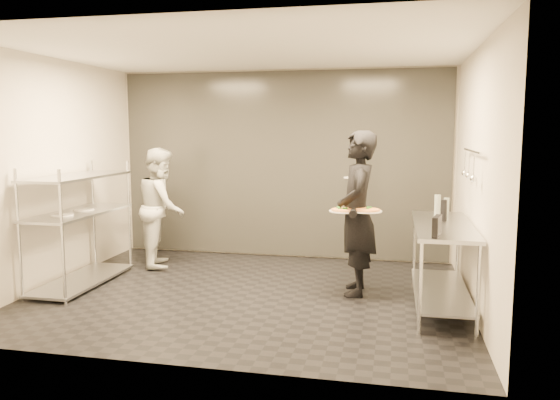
% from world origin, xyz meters
% --- Properties ---
extents(room_shell, '(5.00, 4.00, 2.80)m').
position_xyz_m(room_shell, '(0.00, 1.18, 1.40)').
color(room_shell, black).
rests_on(room_shell, ground).
extents(pass_rack, '(0.60, 1.60, 1.50)m').
position_xyz_m(pass_rack, '(-2.15, -0.00, 0.77)').
color(pass_rack, silver).
rests_on(pass_rack, ground).
extents(prep_counter, '(0.60, 1.80, 0.92)m').
position_xyz_m(prep_counter, '(2.18, 0.00, 0.63)').
color(prep_counter, silver).
rests_on(prep_counter, ground).
extents(utensil_rail, '(0.07, 1.20, 0.31)m').
position_xyz_m(utensil_rail, '(2.43, -0.00, 1.55)').
color(utensil_rail, silver).
rests_on(utensil_rail, room_shell).
extents(waiter, '(0.52, 0.73, 1.91)m').
position_xyz_m(waiter, '(1.24, 0.31, 0.96)').
color(waiter, black).
rests_on(waiter, ground).
extents(chef, '(0.87, 0.98, 1.67)m').
position_xyz_m(chef, '(-1.55, 1.10, 0.83)').
color(chef, silver).
rests_on(chef, ground).
extents(pizza_plate_near, '(0.36, 0.36, 0.05)m').
position_xyz_m(pizza_plate_near, '(1.11, 0.16, 1.01)').
color(pizza_plate_near, white).
rests_on(pizza_plate_near, waiter).
extents(pizza_plate_far, '(0.35, 0.35, 0.05)m').
position_xyz_m(pizza_plate_far, '(1.36, 0.13, 1.02)').
color(pizza_plate_far, white).
rests_on(pizza_plate_far, waiter).
extents(salad_plate, '(0.26, 0.26, 0.07)m').
position_xyz_m(salad_plate, '(1.18, 0.58, 1.37)').
color(salad_plate, white).
rests_on(salad_plate, waiter).
extents(pos_monitor, '(0.11, 0.27, 0.19)m').
position_xyz_m(pos_monitor, '(2.06, -0.72, 1.02)').
color(pos_monitor, black).
rests_on(pos_monitor, prep_counter).
extents(bottle_green, '(0.07, 0.07, 0.25)m').
position_xyz_m(bottle_green, '(2.15, 0.52, 1.05)').
color(bottle_green, gray).
rests_on(bottle_green, prep_counter).
extents(bottle_clear, '(0.06, 0.06, 0.20)m').
position_xyz_m(bottle_clear, '(2.26, 0.63, 1.02)').
color(bottle_clear, gray).
rests_on(bottle_clear, prep_counter).
extents(bottle_dark, '(0.07, 0.07, 0.24)m').
position_xyz_m(bottle_dark, '(2.20, 0.18, 1.04)').
color(bottle_dark, black).
rests_on(bottle_dark, prep_counter).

